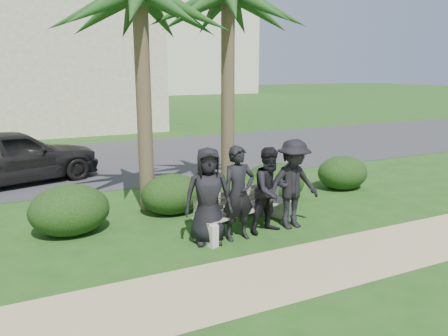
{
  "coord_description": "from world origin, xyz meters",
  "views": [
    {
      "loc": [
        -4.13,
        -6.87,
        2.98
      ],
      "look_at": [
        -0.29,
        1.0,
        1.03
      ],
      "focal_mm": 35.0,
      "sensor_mm": 36.0,
      "label": 1
    }
  ],
  "objects_px": {
    "man_a": "(208,196)",
    "park_bench": "(246,212)",
    "car_a": "(13,156)",
    "man_b": "(239,193)",
    "man_c": "(270,190)",
    "man_d": "(293,184)"
  },
  "relations": [
    {
      "from": "man_a",
      "to": "man_b",
      "type": "relative_size",
      "value": 1.0
    },
    {
      "from": "park_bench",
      "to": "man_c",
      "type": "height_order",
      "value": "man_c"
    },
    {
      "from": "man_b",
      "to": "car_a",
      "type": "distance_m",
      "value": 7.13
    },
    {
      "from": "man_c",
      "to": "man_d",
      "type": "bearing_deg",
      "value": -6.13
    },
    {
      "from": "park_bench",
      "to": "man_c",
      "type": "xyz_separation_m",
      "value": [
        0.35,
        -0.29,
        0.47
      ]
    },
    {
      "from": "park_bench",
      "to": "car_a",
      "type": "height_order",
      "value": "car_a"
    },
    {
      "from": "man_b",
      "to": "man_d",
      "type": "height_order",
      "value": "man_d"
    },
    {
      "from": "man_a",
      "to": "man_c",
      "type": "distance_m",
      "value": 1.26
    },
    {
      "from": "man_a",
      "to": "man_b",
      "type": "xyz_separation_m",
      "value": [
        0.56,
        -0.08,
        -0.0
      ]
    },
    {
      "from": "man_a",
      "to": "man_d",
      "type": "distance_m",
      "value": 1.78
    },
    {
      "from": "man_a",
      "to": "man_c",
      "type": "height_order",
      "value": "man_a"
    },
    {
      "from": "man_a",
      "to": "man_b",
      "type": "bearing_deg",
      "value": 7.38
    },
    {
      "from": "man_a",
      "to": "park_bench",
      "type": "bearing_deg",
      "value": 31.56
    },
    {
      "from": "man_b",
      "to": "man_d",
      "type": "bearing_deg",
      "value": 3.03
    },
    {
      "from": "man_b",
      "to": "man_d",
      "type": "relative_size",
      "value": 0.99
    },
    {
      "from": "park_bench",
      "to": "man_b",
      "type": "height_order",
      "value": "man_b"
    },
    {
      "from": "man_a",
      "to": "car_a",
      "type": "bearing_deg",
      "value": 131.51
    },
    {
      "from": "man_a",
      "to": "man_d",
      "type": "xyz_separation_m",
      "value": [
        1.78,
        -0.01,
        0.01
      ]
    },
    {
      "from": "man_a",
      "to": "man_b",
      "type": "distance_m",
      "value": 0.56
    },
    {
      "from": "man_c",
      "to": "park_bench",
      "type": "bearing_deg",
      "value": 132.08
    },
    {
      "from": "park_bench",
      "to": "man_b",
      "type": "relative_size",
      "value": 1.35
    },
    {
      "from": "park_bench",
      "to": "car_a",
      "type": "bearing_deg",
      "value": 107.74
    }
  ]
}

